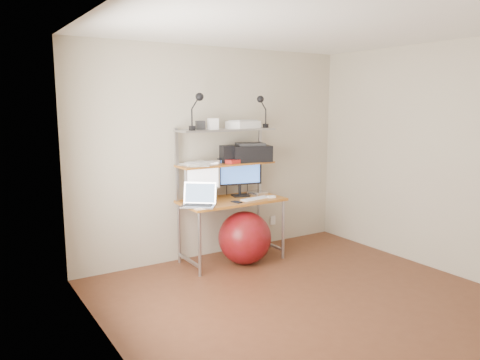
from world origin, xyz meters
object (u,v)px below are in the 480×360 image
object	(u,v)px
monitor_black	(240,173)
monitor_silver	(203,178)
laptop	(199,201)
exercise_ball	(245,238)
printer	(250,153)

from	to	relation	value
monitor_black	monitor_silver	bearing A→B (deg)	-167.90
monitor_black	laptop	bearing A→B (deg)	-148.72
exercise_ball	printer	bearing A→B (deg)	47.89
printer	exercise_ball	world-z (taller)	printer
monitor_black	laptop	xyz separation A→B (m)	(-0.66, -0.22, -0.22)
exercise_ball	monitor_black	bearing A→B (deg)	68.25
printer	monitor_silver	bearing A→B (deg)	-164.46
monitor_silver	monitor_black	world-z (taller)	monitor_black
monitor_silver	printer	world-z (taller)	printer
laptop	monitor_black	bearing A→B (deg)	57.59
monitor_silver	exercise_ball	bearing A→B (deg)	-37.47
printer	exercise_ball	xyz separation A→B (m)	(-0.27, -0.29, -0.95)
monitor_black	printer	size ratio (longest dim) A/B	1.02
monitor_black	printer	world-z (taller)	printer
monitor_silver	laptop	world-z (taller)	monitor_silver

